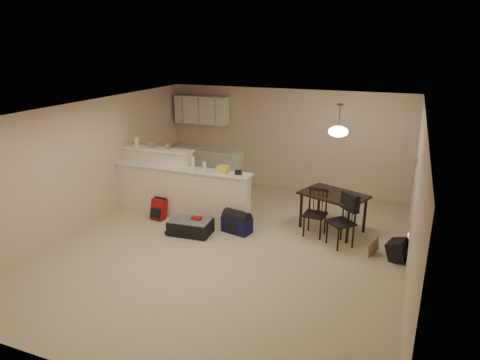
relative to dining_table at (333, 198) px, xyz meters
The scene contains 21 objects.
room 2.19m from the dining_table, 138.19° to the right, with size 7.00×7.02×2.50m.
breakfast_bar 3.36m from the dining_table, behind, with size 3.08×0.58×1.39m.
upper_cabinets 4.41m from the dining_table, 153.15° to the left, with size 1.40×0.34×0.70m, color white.
kitchen_counter 4.00m from the dining_table, 153.52° to the left, with size 1.80×0.60×0.90m, color white.
thermostat 1.65m from the dining_table, ahead, with size 0.02×0.12×0.12m, color beige.
jar 4.36m from the dining_table, behind, with size 0.10×0.10×0.20m, color silver.
cereal_box 3.98m from the dining_table, behind, with size 0.10×0.07×0.16m, color #977C4E.
small_box 3.58m from the dining_table, behind, with size 0.08×0.06×0.12m, color #977C4E.
bottle_a 2.89m from the dining_table, 169.64° to the right, with size 0.07×0.07×0.26m, color silver.
bottle_b 2.63m from the dining_table, 168.61° to the right, with size 0.06×0.06×0.18m, color silver.
bag_lump 2.24m from the dining_table, 166.51° to the right, with size 0.22×0.18×0.14m, color #977C4E.
pouch 1.92m from the dining_table, 164.10° to the right, with size 0.12×0.10×0.08m, color #977C4E.
dining_table is the anchor object (origin of this frame).
pendant_lamp 1.33m from the dining_table, 146.31° to the right, with size 0.36×0.36×0.62m.
dining_chair_near 0.51m from the dining_table, 124.88° to the right, with size 0.40×0.38×0.92m, color black, non-canonical shape.
dining_chair_far 0.72m from the dining_table, 68.16° to the right, with size 0.42×0.40×0.97m, color black, non-canonical shape.
suitcase 2.83m from the dining_table, 154.60° to the right, with size 0.80×0.52×0.27m, color black.
red_backpack 3.59m from the dining_table, 167.04° to the right, with size 0.29×0.18×0.44m, color #A01212.
navy_duffel 1.95m from the dining_table, 154.89° to the right, with size 0.56×0.31×0.31m, color #121239.
black_daypack 1.58m from the dining_table, 32.08° to the right, with size 0.38×0.27×0.34m, color black.
cardboard_sheet 1.29m from the dining_table, 42.56° to the right, with size 0.36×0.02×0.28m, color #977C4E.
Camera 1 is at (2.77, -6.50, 3.57)m, focal length 32.00 mm.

